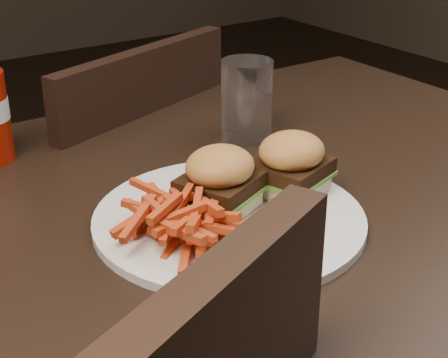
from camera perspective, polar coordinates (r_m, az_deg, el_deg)
dining_table at (r=0.80m, az=-2.26°, el=-3.95°), size 1.20×0.80×0.04m
chair_far at (r=1.36m, az=-11.52°, el=-5.75°), size 0.50×0.50×0.04m
plate at (r=0.76m, az=0.43°, el=-3.32°), size 0.30×0.30×0.01m
sandwich_half_a at (r=0.77m, az=-0.33°, el=-1.85°), size 0.09×0.09×0.02m
sandwich_half_b at (r=0.81m, az=5.53°, el=-0.46°), size 0.09×0.09×0.02m
fries_pile at (r=0.71m, az=-3.72°, el=-3.24°), size 0.13×0.13×0.04m
tumbler at (r=0.98m, az=1.89°, el=6.52°), size 0.10×0.10×0.12m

